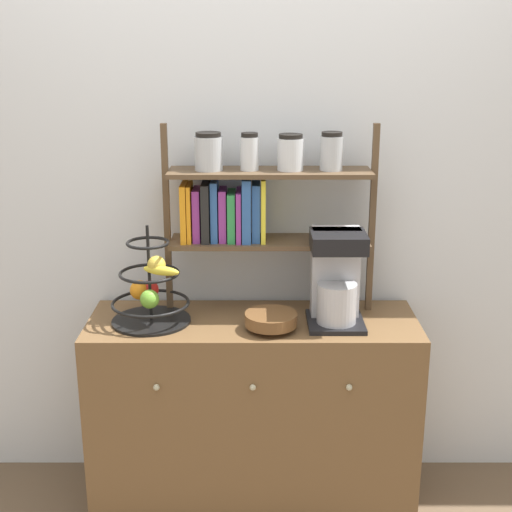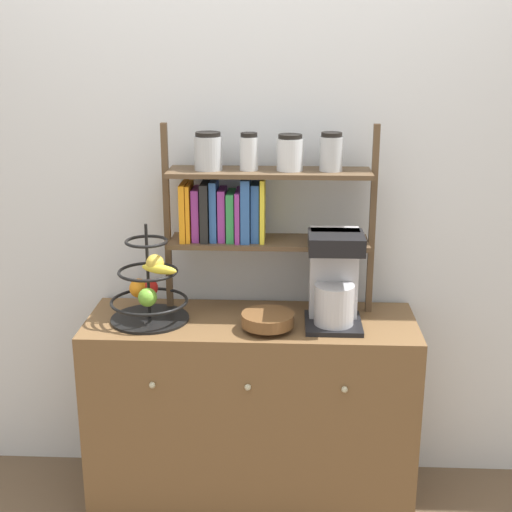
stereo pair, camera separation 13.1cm
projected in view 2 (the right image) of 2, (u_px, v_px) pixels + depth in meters
name	position (u px, v px, depth m)	size (l,w,h in m)	color
wall_back	(254.00, 178.00, 2.87)	(7.00, 0.05, 2.60)	silver
sideboard	(251.00, 411.00, 2.88)	(1.28, 0.46, 0.79)	brown
coffee_maker	(334.00, 279.00, 2.68)	(0.21, 0.23, 0.37)	black
fruit_stand	(149.00, 290.00, 2.74)	(0.30, 0.30, 0.38)	black
wooden_bowl	(268.00, 320.00, 2.66)	(0.20, 0.20, 0.07)	brown
shelf_hutch	(248.00, 197.00, 2.75)	(0.82, 0.20, 0.74)	brown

